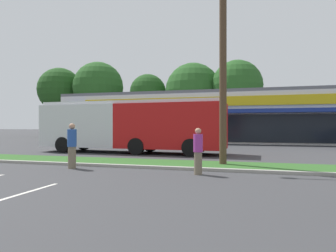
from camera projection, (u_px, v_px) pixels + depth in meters
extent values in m
cube|color=#2D5B23|center=(118.00, 162.00, 13.76)|extent=(56.00, 2.20, 0.12)
cube|color=#99968C|center=(106.00, 165.00, 12.59)|extent=(56.00, 0.24, 0.12)
cube|color=silver|center=(212.00, 119.00, 35.61)|extent=(31.42, 13.91, 4.90)
cube|color=black|center=(202.00, 128.00, 28.88)|extent=(26.39, 0.08, 2.55)
cube|color=navy|center=(201.00, 112.00, 28.24)|extent=(29.53, 1.40, 0.35)
cube|color=gold|center=(202.00, 102.00, 28.84)|extent=(25.13, 0.16, 0.88)
cube|color=slate|center=(212.00, 97.00, 35.61)|extent=(31.42, 13.91, 0.30)
cylinder|color=#473323|center=(60.00, 121.00, 49.30)|extent=(0.44, 0.44, 4.91)
sphere|color=#1E4719|center=(60.00, 90.00, 49.29)|extent=(7.15, 7.15, 7.15)
cylinder|color=#473323|center=(98.00, 121.00, 47.41)|extent=(0.44, 0.44, 4.86)
sphere|color=#23511E|center=(98.00, 87.00, 47.40)|extent=(7.83, 7.83, 7.83)
cylinder|color=#473323|center=(148.00, 121.00, 46.58)|extent=(0.44, 0.44, 4.77)
sphere|color=#1E4719|center=(148.00, 92.00, 46.57)|extent=(5.61, 5.61, 5.61)
cylinder|color=#473323|center=(193.00, 124.00, 44.24)|extent=(0.44, 0.44, 3.80)
sphere|color=#23511E|center=(193.00, 91.00, 44.23)|extent=(8.12, 8.12, 8.12)
cylinder|color=#473323|center=(237.00, 121.00, 41.52)|extent=(0.44, 0.44, 4.63)
sphere|color=#23511E|center=(237.00, 86.00, 41.51)|extent=(7.01, 7.01, 7.01)
cylinder|color=#4C3826|center=(223.00, 35.00, 12.61)|extent=(0.30, 0.30, 11.00)
cube|color=#B71414|center=(171.00, 126.00, 18.29)|extent=(6.61, 2.72, 2.70)
cube|color=silver|center=(86.00, 126.00, 20.06)|extent=(5.42, 2.69, 2.70)
cube|color=silver|center=(131.00, 103.00, 19.08)|extent=(11.49, 2.59, 0.20)
cube|color=black|center=(139.00, 119.00, 20.33)|extent=(10.95, 0.34, 1.19)
cube|color=black|center=(51.00, 121.00, 20.86)|extent=(0.12, 2.17, 1.51)
cylinder|color=black|center=(63.00, 145.00, 19.21)|extent=(1.01, 0.33, 1.00)
cylinder|color=black|center=(84.00, 143.00, 21.45)|extent=(1.01, 0.33, 1.00)
cylinder|color=black|center=(136.00, 146.00, 17.70)|extent=(1.01, 0.33, 1.00)
cylinder|color=black|center=(150.00, 144.00, 19.94)|extent=(1.01, 0.33, 1.00)
cylinder|color=black|center=(191.00, 148.00, 16.73)|extent=(1.01, 0.33, 1.00)
cylinder|color=black|center=(199.00, 145.00, 18.97)|extent=(1.01, 0.33, 1.00)
cube|color=silver|center=(134.00, 138.00, 26.04)|extent=(4.11, 1.75, 0.67)
cube|color=black|center=(132.00, 132.00, 26.09)|extent=(1.85, 1.54, 0.44)
cylinder|color=black|center=(151.00, 142.00, 26.49)|extent=(0.64, 0.22, 0.64)
cylinder|color=black|center=(145.00, 143.00, 24.89)|extent=(0.64, 0.22, 0.64)
cylinder|color=black|center=(124.00, 141.00, 27.19)|extent=(0.64, 0.22, 0.64)
cylinder|color=black|center=(116.00, 142.00, 25.59)|extent=(0.64, 0.22, 0.64)
cylinder|color=#726651|center=(198.00, 163.00, 10.59)|extent=(0.28, 0.28, 0.79)
cylinder|color=#99338C|center=(198.00, 143.00, 10.59)|extent=(0.33, 0.33, 0.63)
sphere|color=tan|center=(198.00, 131.00, 10.59)|extent=(0.22, 0.22, 0.22)
cylinder|color=#726651|center=(72.00, 157.00, 12.12)|extent=(0.31, 0.31, 0.88)
cylinder|color=#264C99|center=(72.00, 138.00, 12.12)|extent=(0.37, 0.37, 0.70)
sphere|color=tan|center=(72.00, 126.00, 12.12)|extent=(0.24, 0.24, 0.24)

